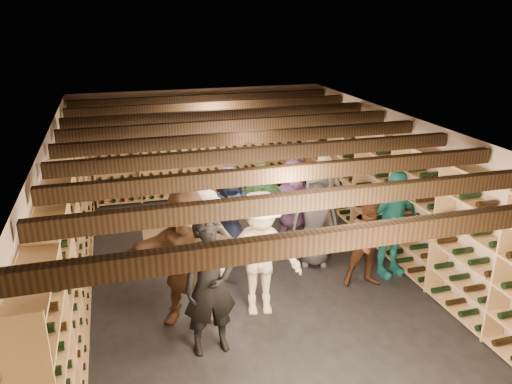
{
  "coord_description": "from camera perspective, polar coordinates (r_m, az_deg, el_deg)",
  "views": [
    {
      "loc": [
        -1.85,
        -6.84,
        4.0
      ],
      "look_at": [
        0.19,
        0.2,
        1.33
      ],
      "focal_mm": 35.0,
      "sensor_mm": 36.0,
      "label": 1
    }
  ],
  "objects": [
    {
      "name": "crate_stack_left",
      "position": [
        8.94,
        -11.08,
        -4.51
      ],
      "size": [
        0.55,
        0.4,
        0.68
      ],
      "rotation": [
        0.0,
        0.0,
        -0.16
      ],
      "color": "tan",
      "rests_on": "ground"
    },
    {
      "name": "person_9",
      "position": [
        7.51,
        -5.73,
        -5.44
      ],
      "size": [
        1.08,
        0.72,
        1.56
      ],
      "primitive_type": "imported",
      "rotation": [
        0.0,
        0.0,
        0.15
      ],
      "color": "#B3B1A4",
      "rests_on": "ground"
    },
    {
      "name": "person_5",
      "position": [
        6.71,
        -7.85,
        -7.22
      ],
      "size": [
        1.83,
        0.88,
        1.9
      ],
      "primitive_type": "imported",
      "rotation": [
        0.0,
        0.0,
        -0.19
      ],
      "color": "brown",
      "rests_on": "ground"
    },
    {
      "name": "person_6",
      "position": [
        8.28,
        -2.96,
        -2.56
      ],
      "size": [
        0.9,
        0.69,
        1.64
      ],
      "primitive_type": "imported",
      "rotation": [
        0.0,
        0.0,
        0.23
      ],
      "color": "#1D2648",
      "rests_on": "ground"
    },
    {
      "name": "person_7",
      "position": [
        8.65,
        7.98,
        -1.36
      ],
      "size": [
        0.73,
        0.59,
        1.74
      ],
      "primitive_type": "imported",
      "rotation": [
        0.0,
        0.0,
        0.3
      ],
      "color": "gray",
      "rests_on": "ground"
    },
    {
      "name": "person_10",
      "position": [
        8.43,
        0.64,
        -2.06
      ],
      "size": [
        1.05,
        0.76,
        1.65
      ],
      "primitive_type": "imported",
      "rotation": [
        0.0,
        0.0,
        -0.41
      ],
      "color": "#254F27",
      "rests_on": "ground"
    },
    {
      "name": "wine_rack_right",
      "position": [
        8.65,
        15.7,
        -0.5
      ],
      "size": [
        0.32,
        7.5,
        2.15
      ],
      "color": "tan",
      "rests_on": "ground"
    },
    {
      "name": "person_11",
      "position": [
        8.75,
        4.38,
        -1.33
      ],
      "size": [
        1.58,
        0.73,
        1.64
      ],
      "primitive_type": "imported",
      "rotation": [
        0.0,
        0.0,
        -0.17
      ],
      "color": "#885F9B",
      "rests_on": "ground"
    },
    {
      "name": "ceiling",
      "position": [
        7.26,
        -1.02,
        7.31
      ],
      "size": [
        5.5,
        8.0,
        0.01
      ],
      "primitive_type": "cube",
      "color": "#BDB0A1",
      "rests_on": "walls"
    },
    {
      "name": "crate_stack_right",
      "position": [
        9.49,
        -7.13,
        -3.37
      ],
      "size": [
        0.57,
        0.45,
        0.51
      ],
      "rotation": [
        0.0,
        0.0,
        -0.27
      ],
      "color": "tan",
      "rests_on": "ground"
    },
    {
      "name": "ceiling_joists",
      "position": [
        7.3,
        -1.01,
        6.23
      ],
      "size": [
        5.4,
        7.12,
        0.18
      ],
      "color": "black",
      "rests_on": "ground"
    },
    {
      "name": "person_12",
      "position": [
        8.19,
        6.79,
        -3.07
      ],
      "size": [
        0.9,
        0.71,
        1.61
      ],
      "primitive_type": "imported",
      "rotation": [
        0.0,
        0.0,
        -0.28
      ],
      "color": "#35363A",
      "rests_on": "ground"
    },
    {
      "name": "ground",
      "position": [
        8.14,
        -0.91,
        -9.41
      ],
      "size": [
        8.0,
        8.0,
        0.0
      ],
      "primitive_type": "plane",
      "color": "black",
      "rests_on": "ground"
    },
    {
      "name": "wine_rack_back",
      "position": [
        11.22,
        -6.13,
        4.82
      ],
      "size": [
        4.7,
        0.3,
        2.15
      ],
      "color": "tan",
      "rests_on": "ground"
    },
    {
      "name": "walls",
      "position": [
        7.62,
        -0.96,
        -1.53
      ],
      "size": [
        5.52,
        8.02,
        2.4
      ],
      "color": "#BFAB94",
      "rests_on": "ground"
    },
    {
      "name": "person_1",
      "position": [
        6.09,
        -5.26,
        -10.58
      ],
      "size": [
        0.7,
        0.49,
        1.82
      ],
      "primitive_type": "imported",
      "rotation": [
        0.0,
        0.0,
        0.09
      ],
      "color": "black",
      "rests_on": "ground"
    },
    {
      "name": "person_8",
      "position": [
        7.71,
        12.87,
        -5.49
      ],
      "size": [
        0.82,
        0.69,
        1.48
      ],
      "primitive_type": "imported",
      "rotation": [
        0.0,
        0.0,
        -0.2
      ],
      "color": "#442615",
      "rests_on": "ground"
    },
    {
      "name": "crate_loose",
      "position": [
        10.66,
        -1.01,
        -1.51
      ],
      "size": [
        0.56,
        0.42,
        0.17
      ],
      "primitive_type": "cube",
      "rotation": [
        0.0,
        0.0,
        0.2
      ],
      "color": "tan",
      "rests_on": "ground"
    },
    {
      "name": "person_4",
      "position": [
        8.08,
        15.28,
        -3.49
      ],
      "size": [
        1.08,
        0.58,
        1.74
      ],
      "primitive_type": "imported",
      "rotation": [
        0.0,
        0.0,
        0.16
      ],
      "color": "#1C7875",
      "rests_on": "ground"
    },
    {
      "name": "wine_rack_left",
      "position": [
        7.47,
        -20.39,
        -4.34
      ],
      "size": [
        0.32,
        7.5,
        2.15
      ],
      "color": "tan",
      "rests_on": "ground"
    },
    {
      "name": "person_3",
      "position": [
        6.8,
        0.45,
        -7.15
      ],
      "size": [
        1.25,
        0.84,
        1.79
      ],
      "primitive_type": "imported",
      "rotation": [
        0.0,
        0.0,
        -0.16
      ],
      "color": "beige",
      "rests_on": "ground"
    }
  ]
}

